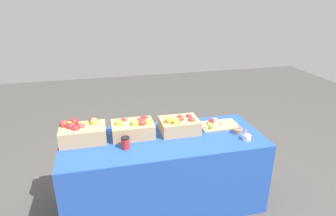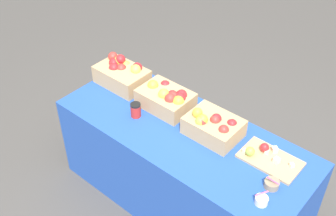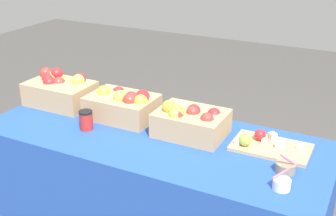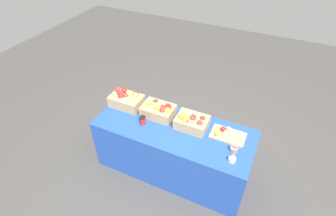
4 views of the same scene
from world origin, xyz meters
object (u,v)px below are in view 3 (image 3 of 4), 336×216
apple_crate_right (191,121)px  sample_bowl_near (282,184)px  coffee_cup (86,120)px  sample_bowl_mid (286,167)px  apple_crate_left (60,90)px  apple_crate_middle (124,104)px  cutting_board_front (267,145)px

apple_crate_right → sample_bowl_near: bearing=-28.0°
apple_crate_right → coffee_cup: bearing=-160.0°
sample_bowl_near → sample_bowl_mid: (-0.02, 0.15, -0.00)m
apple_crate_left → apple_crate_right: 0.92m
apple_crate_middle → coffee_cup: apple_crate_middle is taller
apple_crate_middle → coffee_cup: size_ratio=3.59×
sample_bowl_near → coffee_cup: size_ratio=0.80×
apple_crate_middle → sample_bowl_near: 1.06m
apple_crate_right → cutting_board_front: apple_crate_right is taller
cutting_board_front → sample_bowl_near: sample_bowl_near is taller
apple_crate_right → sample_bowl_near: size_ratio=4.20×
apple_crate_right → coffee_cup: size_ratio=3.38×
apple_crate_left → apple_crate_right: size_ratio=1.11×
apple_crate_left → cutting_board_front: (1.33, -0.00, -0.07)m
apple_crate_left → sample_bowl_near: bearing=-12.8°
apple_crate_right → sample_bowl_mid: apple_crate_right is taller
apple_crate_middle → apple_crate_right: apple_crate_right is taller
apple_crate_left → sample_bowl_near: (1.49, -0.34, -0.07)m
apple_crate_middle → cutting_board_front: (0.85, 0.01, -0.07)m
sample_bowl_mid → coffee_cup: bearing=-177.6°
apple_crate_right → cutting_board_front: bearing=5.0°
apple_crate_right → cutting_board_front: 0.42m
apple_crate_left → coffee_cup: (0.37, -0.24, -0.04)m
apple_crate_left → cutting_board_front: 1.34m
apple_crate_middle → apple_crate_right: bearing=-3.5°
sample_bowl_mid → apple_crate_left: bearing=172.6°
apple_crate_right → sample_bowl_near: 0.65m
apple_crate_middle → coffee_cup: 0.25m
apple_crate_left → sample_bowl_mid: apple_crate_left is taller
apple_crate_right → coffee_cup: (-0.55, -0.20, -0.02)m
apple_crate_left → coffee_cup: bearing=-32.3°
cutting_board_front → sample_bowl_mid: size_ratio=3.63×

